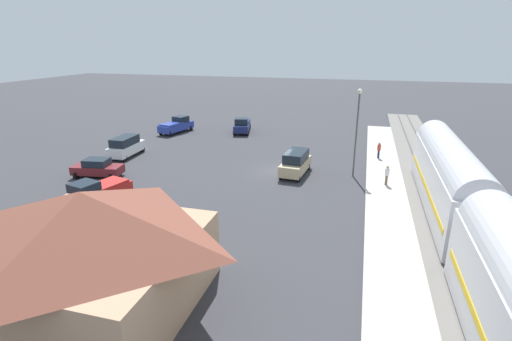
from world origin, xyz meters
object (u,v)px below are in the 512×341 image
pedestrian_on_platform (379,149)px  pickup_red (96,193)px  pickup_navy (242,125)px  station_building (87,248)px  suv_tan (296,163)px  passenger_train (480,228)px  sedan_maroon (97,168)px  suv_white (126,146)px  pickup_blue (177,125)px  light_pole_near_platform (357,123)px  pedestrian_waiting_far (387,174)px

pedestrian_on_platform → pickup_red: pickup_red is taller
pickup_navy → pickup_red: bearing=83.5°
station_building → suv_tan: (-5.88, -21.53, -1.86)m
passenger_train → pedestrian_on_platform: 21.31m
sedan_maroon → suv_white: size_ratio=0.95×
suv_white → pedestrian_on_platform: bearing=-167.8°
passenger_train → pickup_blue: 41.37m
passenger_train → pickup_navy: 37.37m
pickup_navy → light_pole_near_platform: (-15.63, 14.89, 4.03)m
pedestrian_waiting_far → suv_tan: size_ratio=0.34×
pedestrian_on_platform → pickup_red: 27.77m
pedestrian_waiting_far → pickup_red: (21.55, 9.92, -0.25)m
passenger_train → pickup_navy: size_ratio=6.16×
light_pole_near_platform → pedestrian_waiting_far: bearing=140.4°
suv_tan → suv_white: bearing=-2.8°
suv_tan → light_pole_near_platform: light_pole_near_platform is taller
pedestrian_waiting_far → pickup_red: 23.73m
pedestrian_waiting_far → sedan_maroon: (25.71, 4.23, -0.40)m
sedan_maroon → pickup_blue: pickup_blue is taller
passenger_train → station_building: station_building is taller
suv_white → pickup_blue: suv_white is taller
station_building → pickup_red: station_building is taller
passenger_train → pedestrian_on_platform: passenger_train is taller
pickup_red → pedestrian_waiting_far: bearing=-155.3°
suv_tan → light_pole_near_platform: bearing=-171.2°
pickup_blue → pickup_red: (-5.59, 24.55, 0.00)m
station_building → pickup_blue: (13.10, -34.64, -1.98)m
pickup_red → sedan_maroon: bearing=-53.8°
station_building → suv_white: (13.05, -22.44, -1.86)m
pickup_navy → suv_white: bearing=59.8°
pickup_navy → sedan_maroon: bearing=71.4°
sedan_maroon → suv_white: 6.81m
pedestrian_on_platform → pickup_blue: size_ratio=0.30×
suv_white → pickup_red: (-5.54, 12.36, -0.12)m
pedestrian_on_platform → light_pole_near_platform: light_pole_near_platform is taller
pickup_red → light_pole_near_platform: light_pole_near_platform is taller
suv_white → pickup_blue: bearing=-89.8°
station_building → light_pole_near_platform: size_ratio=1.27×
passenger_train → suv_tan: bearing=-49.4°
station_building → pedestrian_on_platform: (-13.54, -28.20, -1.72)m
suv_tan → pickup_navy: (10.31, -15.72, -0.12)m
sedan_maroon → suv_white: suv_white is taller
station_building → suv_white: station_building is taller
suv_tan → pickup_blue: 23.07m
pedestrian_on_platform → pedestrian_waiting_far: same height
pedestrian_on_platform → suv_white: size_ratio=0.34×
pickup_blue → pickup_red: same height
suv_tan → passenger_train: bearing=130.6°
sedan_maroon → pedestrian_waiting_far: bearing=-170.7°
pedestrian_waiting_far → suv_white: 27.20m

